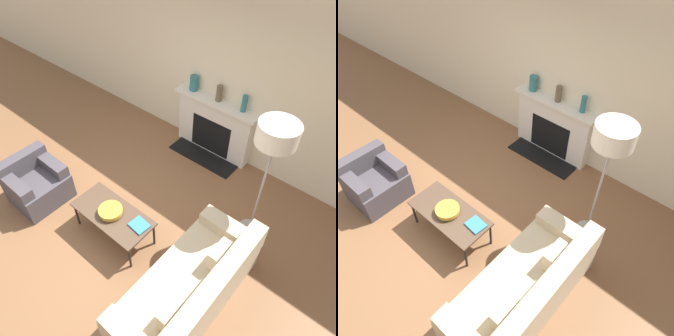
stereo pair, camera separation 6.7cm
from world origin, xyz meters
The scene contains 12 objects.
ground_plane centered at (0.00, 0.00, 0.00)m, with size 18.00×18.00×0.00m, color brown.
wall_back centered at (0.00, 2.53, 1.45)m, with size 18.00×0.06×2.90m.
fireplace centered at (0.17, 2.38, 0.51)m, with size 1.51×0.59×1.04m.
couch centered at (1.58, -0.10, 0.31)m, with size 0.85×1.93×0.83m.
armchair_near centered at (-1.22, -0.29, 0.30)m, with size 0.73×0.78×0.73m.
coffee_table centered at (0.18, 0.01, 0.42)m, with size 1.15×0.54×0.46m.
bowl centered at (0.17, -0.01, 0.51)m, with size 0.32×0.32×0.08m.
book centered at (0.59, 0.09, 0.47)m, with size 0.25×0.22×0.02m.
floor_lamp centered at (1.60, 1.30, 1.64)m, with size 0.47×0.47×1.89m.
mantel_vase_left centered at (-0.32, 2.40, 1.17)m, with size 0.14×0.14×0.26m.
mantel_vase_center_left centered at (0.18, 2.40, 1.17)m, with size 0.10×0.10×0.27m.
mantel_vase_center_right centered at (0.64, 2.40, 1.18)m, with size 0.09×0.09×0.27m.
Camera 2 is at (2.54, -1.52, 3.94)m, focal length 35.00 mm.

